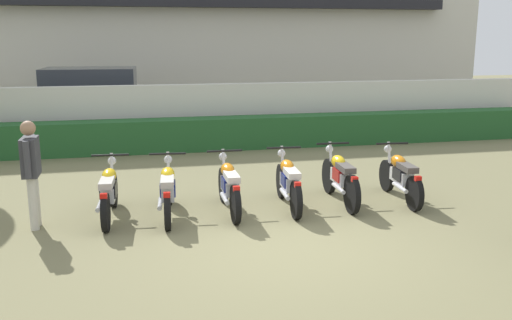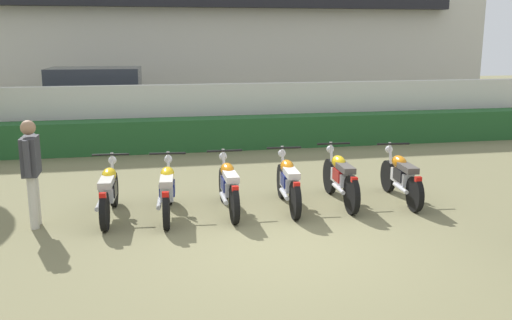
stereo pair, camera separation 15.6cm
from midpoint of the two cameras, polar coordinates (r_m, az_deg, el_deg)
The scene contains 12 objects.
ground at distance 8.03m, azimuth 3.45°, elevation -8.41°, with size 60.00×60.00×0.00m, color olive.
building at distance 24.19m, azimuth -7.09°, elevation 14.51°, with size 23.52×6.50×7.58m.
compound_wall at distance 15.16m, azimuth -3.99°, elevation 4.59°, with size 22.34×0.30×1.60m, color silver.
hedge_row at distance 14.54m, azimuth -3.60°, elevation 2.67°, with size 17.87×0.70×0.81m, color #235628.
parked_car at distance 18.14m, azimuth -15.01°, elevation 5.90°, with size 4.61×2.32×1.89m.
motorcycle_in_row_0 at distance 9.29m, azimuth -14.05°, elevation -3.01°, with size 0.60×1.85×0.95m.
motorcycle_in_row_1 at distance 9.20m, azimuth -8.38°, elevation -2.93°, with size 0.60×1.89×0.94m.
motorcycle_in_row_2 at distance 9.32m, azimuth -2.29°, elevation -2.57°, with size 0.60×1.81×0.96m.
motorcycle_in_row_3 at distance 9.55m, azimuth 3.71°, elevation -2.20°, with size 0.60×1.84×0.96m.
motorcycle_in_row_4 at distance 9.92m, azimuth 8.88°, elevation -1.72°, with size 0.60×1.91×0.98m.
motorcycle_in_row_5 at distance 10.26m, azimuth 14.74°, elevation -1.59°, with size 0.60×1.84×0.95m.
inspector_person at distance 9.08m, azimuth -21.12°, elevation -0.46°, with size 0.22×0.66×1.63m.
Camera 2 is at (-1.89, -7.26, 2.84)m, focal length 39.98 mm.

